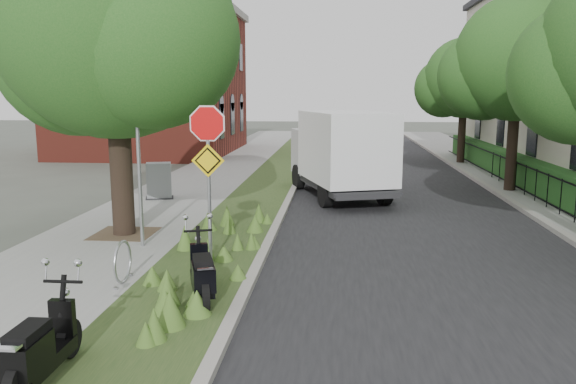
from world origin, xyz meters
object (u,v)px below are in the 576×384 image
at_px(scooter_near, 37,356).
at_px(utility_cabinet, 159,181).
at_px(box_truck, 341,150).
at_px(sign_assembly, 208,152).
at_px(scooter_far, 203,279).

xyz_separation_m(scooter_near, utility_cabinet, (-2.31, 11.55, 0.16)).
distance_m(scooter_near, box_truck, 13.29).
distance_m(sign_assembly, scooter_near, 5.18).
distance_m(sign_assembly, utility_cabinet, 7.68).
height_order(scooter_near, utility_cabinet, utility_cabinet).
xyz_separation_m(sign_assembly, scooter_near, (-0.90, -4.77, -1.82)).
bearing_deg(scooter_far, scooter_near, -113.72).
relative_size(scooter_far, utility_cabinet, 1.39).
bearing_deg(sign_assembly, utility_cabinet, 115.31).
height_order(scooter_near, box_truck, box_truck).
bearing_deg(scooter_near, sign_assembly, 79.32).
bearing_deg(utility_cabinet, sign_assembly, -64.69).
height_order(scooter_far, utility_cabinet, utility_cabinet).
xyz_separation_m(scooter_near, box_truck, (3.44, 12.79, 1.08)).
relative_size(scooter_near, box_truck, 0.29).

